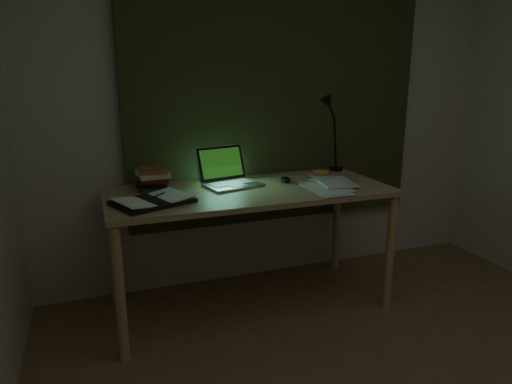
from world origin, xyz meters
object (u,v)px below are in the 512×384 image
at_px(desk, 250,249).
at_px(laptop, 233,167).
at_px(book_stack, 154,178).
at_px(loose_papers, 325,185).
at_px(open_textbook, 153,200).
at_px(desk_lamp, 338,134).

xyz_separation_m(desk, laptop, (-0.08, 0.10, 0.53)).
distance_m(book_stack, loose_papers, 1.09).
distance_m(desk, laptop, 0.55).
height_order(open_textbook, book_stack, book_stack).
relative_size(open_textbook, book_stack, 1.87).
xyz_separation_m(loose_papers, desk_lamp, (0.32, 0.42, 0.26)).
bearing_deg(open_textbook, desk_lamp, -4.60).
distance_m(desk, open_textbook, 0.77).
height_order(loose_papers, desk_lamp, desk_lamp).
height_order(desk, loose_papers, loose_papers).
xyz_separation_m(laptop, loose_papers, (0.56, -0.21, -0.11)).
bearing_deg(book_stack, open_textbook, -99.73).
bearing_deg(desk, laptop, 128.89).
relative_size(desk, desk_lamp, 3.27).
height_order(laptop, book_stack, laptop).
relative_size(desk, open_textbook, 4.36).
relative_size(open_textbook, desk_lamp, 0.75).
relative_size(laptop, open_textbook, 0.96).
bearing_deg(desk, desk_lamp, 21.25).
xyz_separation_m(book_stack, loose_papers, (1.04, -0.31, -0.06)).
bearing_deg(book_stack, desk, -19.71).
distance_m(loose_papers, desk_lamp, 0.59).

